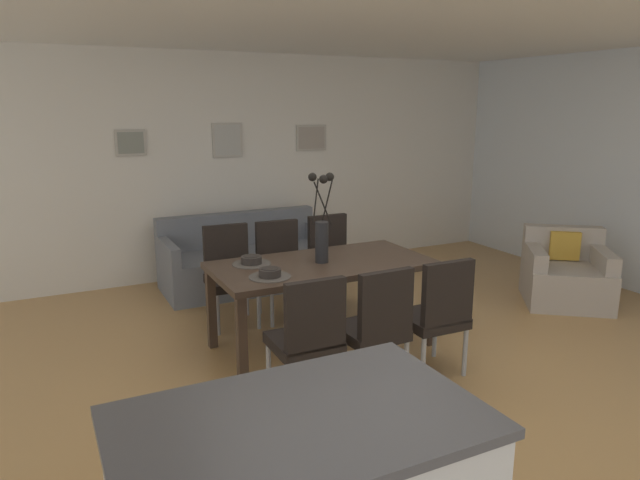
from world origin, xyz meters
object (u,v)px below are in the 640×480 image
at_px(dining_chair_far_left, 376,323).
at_px(bowl_near_right, 251,259).
at_px(centerpiece_vase, 322,229).
at_px(dining_chair_mid_right, 332,257).
at_px(dining_table, 322,271).
at_px(sofa, 247,262).
at_px(framed_picture_center, 227,140).
at_px(dining_chair_mid_left, 437,311).
at_px(framed_picture_right, 311,138).
at_px(dining_chair_near_left, 308,334).
at_px(dining_chair_far_right, 281,264).
at_px(framed_picture_left, 131,143).
at_px(armchair, 566,275).
at_px(bowl_near_left, 270,272).
at_px(dining_chair_near_right, 230,270).

relative_size(dining_chair_far_left, bowl_near_right, 5.41).
bearing_deg(centerpiece_vase, dining_chair_mid_right, 57.46).
xyz_separation_m(dining_table, bowl_near_right, (-0.54, 0.20, 0.12)).
relative_size(sofa, framed_picture_center, 4.70).
height_order(dining_chair_mid_left, framed_picture_right, framed_picture_right).
distance_m(dining_chair_near_left, dining_chair_far_right, 1.75).
distance_m(framed_picture_left, framed_picture_center, 1.09).
distance_m(sofa, armchair, 3.43).
xyz_separation_m(dining_chair_near_left, bowl_near_right, (-0.02, 1.04, 0.27)).
height_order(dining_table, armchair, armchair).
bearing_deg(dining_chair_near_left, armchair, 12.32).
height_order(dining_chair_mid_right, framed_picture_right, framed_picture_right).
height_order(armchair, framed_picture_right, framed_picture_right).
relative_size(dining_chair_far_left, bowl_near_left, 5.41).
relative_size(bowl_near_right, framed_picture_center, 0.43).
bearing_deg(dining_chair_far_right, framed_picture_right, 55.73).
height_order(dining_chair_near_right, armchair, dining_chair_near_right).
bearing_deg(bowl_near_left, centerpiece_vase, 20.70).
bearing_deg(dining_chair_near_right, framed_picture_right, 44.55).
height_order(dining_chair_mid_right, armchair, dining_chair_mid_right).
relative_size(dining_chair_far_right, armchair, 0.82).
relative_size(dining_table, dining_chair_near_left, 1.96).
bearing_deg(dining_chair_mid_right, bowl_near_left, -135.46).
distance_m(dining_chair_near_left, framed_picture_center, 3.51).
distance_m(dining_chair_near_left, framed_picture_left, 3.52).
distance_m(dining_chair_far_left, framed_picture_center, 3.50).
relative_size(centerpiece_vase, bowl_near_left, 4.32).
bearing_deg(centerpiece_vase, framed_picture_center, 90.02).
xyz_separation_m(dining_chair_far_left, framed_picture_center, (0.00, 3.32, 1.10)).
height_order(dining_chair_near_right, bowl_near_right, dining_chair_near_right).
height_order(dining_chair_far_right, dining_chair_mid_left, same).
bearing_deg(bowl_near_right, dining_chair_near_right, 88.22).
distance_m(dining_table, armchair, 2.80).
bearing_deg(dining_chair_near_right, centerpiece_vase, -59.26).
bearing_deg(centerpiece_vase, dining_chair_far_left, -90.26).
bearing_deg(dining_table, sofa, 90.24).
bearing_deg(armchair, dining_chair_near_right, 163.23).
height_order(dining_table, dining_chair_far_left, dining_chair_far_left).
height_order(dining_chair_far_left, framed_picture_center, framed_picture_center).
relative_size(dining_chair_near_left, armchair, 0.82).
xyz_separation_m(dining_chair_mid_left, armchair, (2.25, 0.75, -0.23)).
height_order(bowl_near_right, framed_picture_right, framed_picture_right).
bearing_deg(bowl_near_right, sofa, 72.39).
height_order(dining_table, dining_chair_mid_left, dining_chair_mid_left).
relative_size(dining_chair_far_left, armchair, 0.82).
height_order(dining_chair_near_right, dining_chair_far_left, same).
xyz_separation_m(dining_chair_mid_right, bowl_near_left, (-1.10, -1.09, 0.27)).
distance_m(bowl_near_left, armchair, 3.35).
relative_size(bowl_near_left, armchair, 0.15).
height_order(dining_chair_far_left, framed_picture_left, framed_picture_left).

